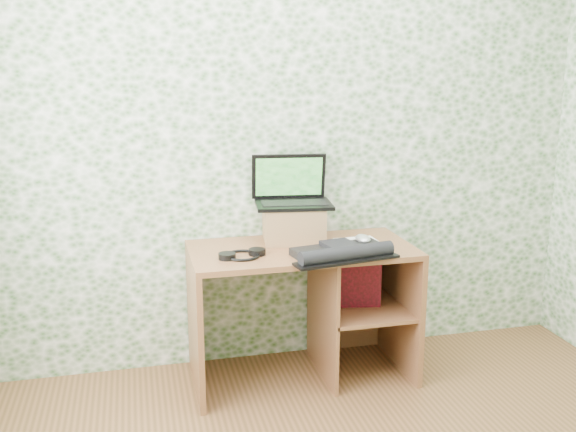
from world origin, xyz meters
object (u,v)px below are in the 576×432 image
object	(u,v)px
riser	(294,223)
notepad	(362,246)
laptop	(292,193)
keyboard	(342,252)
desk	(314,292)

from	to	relation	value
riser	notepad	world-z (taller)	riser
laptop	keyboard	distance (m)	0.50
desk	keyboard	world-z (taller)	keyboard
riser	laptop	distance (m)	0.17
laptop	desk	bearing A→B (deg)	-54.31
laptop	notepad	distance (m)	0.49
laptop	notepad	bearing A→B (deg)	-31.43
riser	notepad	xyz separation A→B (m)	(0.33, -0.22, -0.09)
desk	laptop	distance (m)	0.56
desk	notepad	bearing A→B (deg)	-22.61
laptop	keyboard	world-z (taller)	laptop
desk	keyboard	bearing A→B (deg)	-72.68
desk	laptop	bearing A→B (deg)	118.70
laptop	riser	bearing A→B (deg)	-83.01
keyboard	desk	bearing A→B (deg)	97.23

